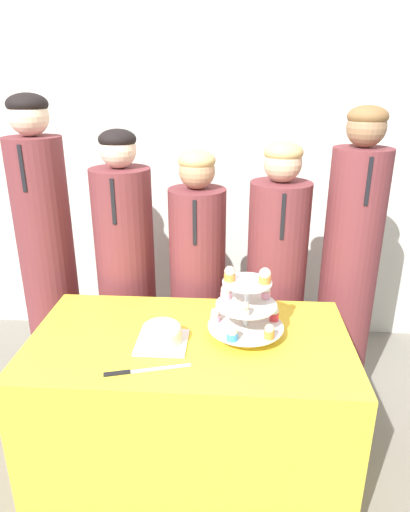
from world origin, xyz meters
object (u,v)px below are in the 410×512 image
cake_knife (133,372)px  cupcake_stand (246,307)px  round_cake (162,333)px  student_2 (198,289)px  student_1 (127,280)px  student_3 (275,288)px  student_0 (48,261)px  student_4 (348,274)px

cake_knife → cupcake_stand: 0.51m
round_cake → student_2: (0.09, 0.65, -0.11)m
student_1 → student_3: 0.79m
student_0 → cake_knife: bearing=-53.0°
cupcake_stand → student_1: (-0.62, 0.58, -0.16)m
round_cake → student_1: 0.72m
cupcake_stand → student_3: student_3 is taller
student_0 → student_3: bearing=-0.0°
cupcake_stand → student_4: size_ratio=0.19×
student_4 → cupcake_stand: bearing=-133.2°
student_3 → student_4: 0.38m
round_cake → student_4: bearing=36.9°
round_cake → student_0: size_ratio=0.12×
student_3 → round_cake: bearing=-127.4°
student_1 → student_3: student_1 is taller
student_2 → student_4: 0.79m
cupcake_stand → student_4: (0.54, 0.58, -0.09)m
student_1 → student_4: student_4 is taller
round_cake → student_3: (0.50, 0.65, -0.09)m
student_1 → student_2: bearing=-0.0°
student_2 → cake_knife: bearing=-100.9°
student_0 → student_4: (1.59, -0.00, -0.03)m
student_2 → student_4: bearing=0.0°
round_cake → student_2: student_2 is taller
cake_knife → student_2: 0.87m
student_1 → student_2: student_1 is taller
round_cake → cake_knife: (-0.07, -0.20, -0.05)m
round_cake → cake_knife: bearing=-110.8°
student_4 → student_1: bearing=-180.0°
round_cake → student_0: (-0.72, 0.65, 0.02)m
student_3 → student_4: student_4 is taller
student_0 → student_4: 1.59m
cupcake_stand → student_0: (-1.05, 0.58, -0.06)m
cake_knife → student_0: bearing=111.3°
round_cake → student_3: size_ratio=0.14×
round_cake → student_0: 0.97m
cake_knife → student_0: size_ratio=0.19×
round_cake → cupcake_stand: (0.33, 0.08, 0.09)m
cake_knife → student_2: student_2 is taller
cake_knife → student_1: size_ratio=0.21×
student_1 → student_4: (1.17, 0.00, 0.06)m
student_2 → student_3: size_ratio=0.97×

